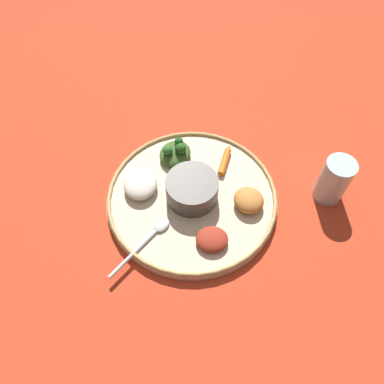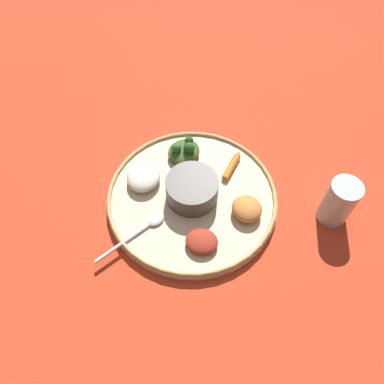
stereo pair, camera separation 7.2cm
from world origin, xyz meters
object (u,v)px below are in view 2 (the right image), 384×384
Objects in this scene: spoon at (142,230)px; greens_pile at (184,151)px; drinking_glass at (337,202)px; center_bowl at (192,189)px; carrot_near_spoon at (232,165)px.

spoon is 0.20m from greens_pile.
drinking_glass is at bearing -107.70° from greens_pile.
greens_pile is at bearing -15.83° from spoon.
carrot_near_spoon is at bearing -41.98° from center_bowl.
center_bowl is 1.27× the size of carrot_near_spoon.
drinking_glass is at bearing -75.60° from spoon.
carrot_near_spoon is 0.80× the size of drinking_glass.
greens_pile is at bearing 72.30° from drinking_glass.
center_bowl is 1.02× the size of drinking_glass.
greens_pile is (0.10, 0.03, -0.01)m from center_bowl.
carrot_near_spoon is at bearing -99.99° from greens_pile.
center_bowl is 0.28m from drinking_glass.
spoon is at bearing 137.34° from carrot_near_spoon.
drinking_glass reaches higher than greens_pile.
drinking_glass is (-0.08, -0.20, 0.02)m from carrot_near_spoon.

